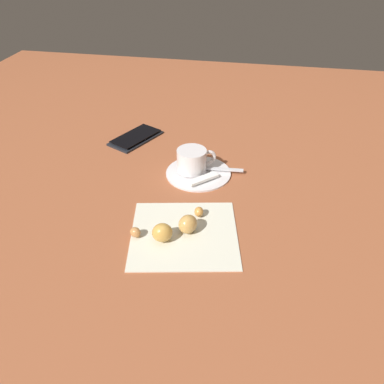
{
  "coord_description": "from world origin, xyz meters",
  "views": [
    {
      "loc": [
        0.64,
        0.13,
        0.47
      ],
      "look_at": [
        0.02,
        0.01,
        0.02
      ],
      "focal_mm": 36.42,
      "sensor_mm": 36.0,
      "label": 1
    }
  ],
  "objects_px": {
    "sugar_packet": "(203,179)",
    "cell_phone": "(136,137)",
    "croissant": "(174,227)",
    "napkin": "(184,234)",
    "espresso_cup": "(192,160)",
    "saucer": "(198,172)",
    "teaspoon": "(205,168)"
  },
  "relations": [
    {
      "from": "sugar_packet",
      "to": "cell_phone",
      "type": "bearing_deg",
      "value": 96.75
    },
    {
      "from": "sugar_packet",
      "to": "croissant",
      "type": "xyz_separation_m",
      "value": [
        0.18,
        -0.02,
        0.01
      ]
    },
    {
      "from": "napkin",
      "to": "espresso_cup",
      "type": "bearing_deg",
      "value": -173.39
    },
    {
      "from": "napkin",
      "to": "cell_phone",
      "type": "xyz_separation_m",
      "value": [
        -0.34,
        -0.2,
        0.0
      ]
    },
    {
      "from": "saucer",
      "to": "sugar_packet",
      "type": "distance_m",
      "value": 0.04
    },
    {
      "from": "sugar_packet",
      "to": "croissant",
      "type": "height_order",
      "value": "croissant"
    },
    {
      "from": "saucer",
      "to": "teaspoon",
      "type": "xyz_separation_m",
      "value": [
        -0.01,
        0.01,
        0.01
      ]
    },
    {
      "from": "espresso_cup",
      "to": "sugar_packet",
      "type": "xyz_separation_m",
      "value": [
        0.04,
        0.03,
        -0.02
      ]
    },
    {
      "from": "cell_phone",
      "to": "sugar_packet",
      "type": "bearing_deg",
      "value": 50.75
    },
    {
      "from": "saucer",
      "to": "napkin",
      "type": "xyz_separation_m",
      "value": [
        0.2,
        0.01,
        -0.0
      ]
    },
    {
      "from": "espresso_cup",
      "to": "teaspoon",
      "type": "relative_size",
      "value": 0.66
    },
    {
      "from": "napkin",
      "to": "sugar_packet",
      "type": "bearing_deg",
      "value": 177.85
    },
    {
      "from": "teaspoon",
      "to": "croissant",
      "type": "distance_m",
      "value": 0.22
    },
    {
      "from": "napkin",
      "to": "croissant",
      "type": "bearing_deg",
      "value": -66.89
    },
    {
      "from": "sugar_packet",
      "to": "cell_phone",
      "type": "relative_size",
      "value": 0.45
    },
    {
      "from": "saucer",
      "to": "croissant",
      "type": "height_order",
      "value": "croissant"
    },
    {
      "from": "napkin",
      "to": "croissant",
      "type": "height_order",
      "value": "croissant"
    },
    {
      "from": "saucer",
      "to": "espresso_cup",
      "type": "distance_m",
      "value": 0.03
    },
    {
      "from": "teaspoon",
      "to": "cell_phone",
      "type": "bearing_deg",
      "value": -121.08
    },
    {
      "from": "saucer",
      "to": "cell_phone",
      "type": "xyz_separation_m",
      "value": [
        -0.13,
        -0.19,
        0.0
      ]
    },
    {
      "from": "saucer",
      "to": "croissant",
      "type": "xyz_separation_m",
      "value": [
        0.21,
        -0.01,
        0.02
      ]
    },
    {
      "from": "espresso_cup",
      "to": "teaspoon",
      "type": "height_order",
      "value": "espresso_cup"
    },
    {
      "from": "teaspoon",
      "to": "napkin",
      "type": "distance_m",
      "value": 0.22
    },
    {
      "from": "espresso_cup",
      "to": "sugar_packet",
      "type": "bearing_deg",
      "value": 39.22
    },
    {
      "from": "teaspoon",
      "to": "saucer",
      "type": "bearing_deg",
      "value": -49.76
    },
    {
      "from": "teaspoon",
      "to": "croissant",
      "type": "relative_size",
      "value": 1.03
    },
    {
      "from": "espresso_cup",
      "to": "cell_phone",
      "type": "relative_size",
      "value": 0.55
    },
    {
      "from": "saucer",
      "to": "cell_phone",
      "type": "bearing_deg",
      "value": -125.15
    },
    {
      "from": "espresso_cup",
      "to": "napkin",
      "type": "height_order",
      "value": "espresso_cup"
    },
    {
      "from": "napkin",
      "to": "cell_phone",
      "type": "bearing_deg",
      "value": -149.63
    },
    {
      "from": "saucer",
      "to": "sugar_packet",
      "type": "height_order",
      "value": "sugar_packet"
    },
    {
      "from": "cell_phone",
      "to": "teaspoon",
      "type": "bearing_deg",
      "value": 58.92
    }
  ]
}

